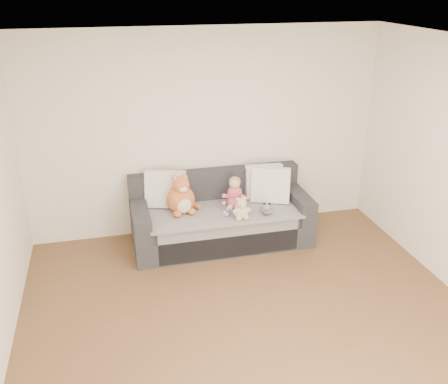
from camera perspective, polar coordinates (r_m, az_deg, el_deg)
name	(u,v)px	position (r m, az deg, el deg)	size (l,w,h in m)	color
room_shell	(254,199)	(4.43, 3.49, -0.79)	(5.00, 5.00, 5.00)	brown
sofa	(220,218)	(6.30, -0.41, -3.01)	(2.20, 0.94, 0.85)	#28282D
cushion_left	(166,189)	(6.20, -6.69, 0.33)	(0.54, 0.35, 0.47)	silver
cushion_right_back	(264,181)	(6.45, 4.57, 1.26)	(0.49, 0.25, 0.45)	silver
cushion_right_front	(271,185)	(6.33, 5.35, 0.82)	(0.53, 0.39, 0.46)	silver
toddler	(234,195)	(6.13, 1.19, -0.38)	(0.29, 0.41, 0.40)	#E4506D
plush_cat	(181,197)	(6.04, -4.90, -0.62)	(0.42, 0.38, 0.52)	#AF4A27
teddy_bear	(241,210)	(5.88, 2.00, -2.06)	(0.22, 0.16, 0.28)	beige
plush_cow	(267,209)	(6.02, 4.89, -1.90)	(0.15, 0.22, 0.18)	white
sippy_cup	(228,211)	(5.98, 0.44, -2.23)	(0.10, 0.06, 0.10)	#4D3DA6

